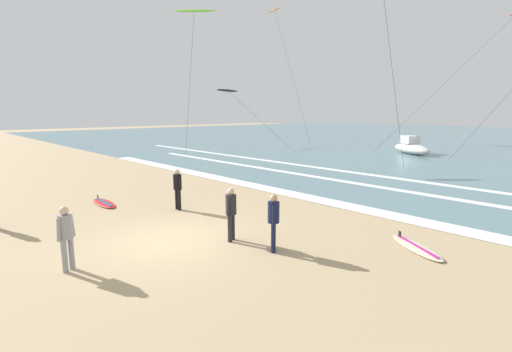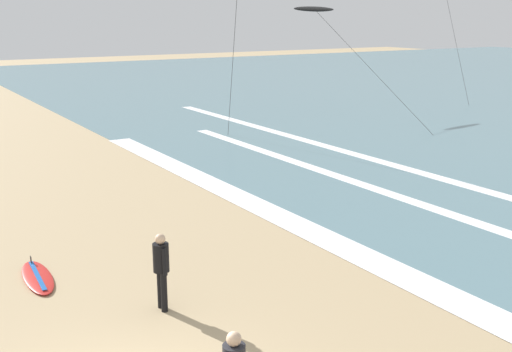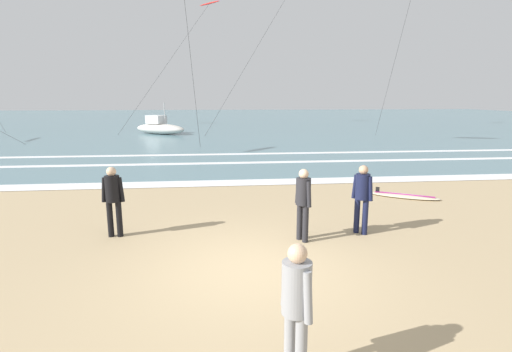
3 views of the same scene
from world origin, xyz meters
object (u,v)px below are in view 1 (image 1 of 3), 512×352
object	(u,v)px
kite_lime_far_left	(194,12)
offshore_boat	(412,148)
surfer_left_near	(274,218)
surfboard_right_spare	(104,203)
surfer_left_far	(231,209)
kite_black_mid_center	(228,91)
surfer_foreground_main	(66,233)
surfboard_near_water	(417,247)
kite_orange_distant_high	(275,11)
surfer_mid_group	(178,186)

from	to	relation	value
kite_lime_far_left	offshore_boat	world-z (taller)	kite_lime_far_left
surfer_left_near	surfboard_right_spare	xyz separation A→B (m)	(-8.43, -1.41, -0.91)
surfer_left_near	surfboard_right_spare	distance (m)	8.59
surfer_left_far	kite_black_mid_center	bearing A→B (deg)	141.49
surfer_foreground_main	kite_lime_far_left	bearing A→B (deg)	137.40
surfboard_near_water	offshore_boat	bearing A→B (deg)	114.92
surfer_foreground_main	surfboard_right_spare	bearing A→B (deg)	152.54
surfer_left_far	offshore_boat	xyz separation A→B (m)	(-6.63, 26.34, -0.40)
surfer_foreground_main	kite_orange_distant_high	bearing A→B (deg)	128.34
surfer_mid_group	offshore_boat	world-z (taller)	offshore_boat
surfboard_near_water	surfboard_right_spare	xyz separation A→B (m)	(-11.03, -4.47, 0.00)
surfer_left_far	surfer_left_near	xyz separation A→B (m)	(1.44, 0.31, 0.00)
surfer_foreground_main	surfer_left_near	bearing A→B (deg)	61.29
surfer_left_far	kite_orange_distant_high	xyz separation A→B (m)	(-29.85, 32.25, 16.52)
surfer_mid_group	kite_lime_far_left	world-z (taller)	kite_lime_far_left
surfer_mid_group	surfer_foreground_main	distance (m)	5.80
kite_lime_far_left	surfboard_near_water	bearing A→B (deg)	-17.72
surfer_left_near	surfer_mid_group	bearing A→B (deg)	176.02
surfer_left_far	kite_lime_far_left	size ratio (longest dim) A/B	0.14
surfer_mid_group	surfboard_right_spare	distance (m)	3.49
surfboard_right_spare	offshore_boat	xyz separation A→B (m)	(0.36, 27.44, 0.51)
kite_orange_distant_high	surfboard_near_water	bearing A→B (deg)	-40.43
surfer_mid_group	surfer_left_far	bearing A→B (deg)	-9.58
surfer_foreground_main	surfboard_near_water	distance (m)	9.16
surfer_mid_group	surfer_foreground_main	world-z (taller)	same
surfer_foreground_main	surfboard_right_spare	distance (m)	6.78
kite_black_mid_center	kite_orange_distant_high	xyz separation A→B (m)	(-5.10, 12.55, 11.44)
surfer_foreground_main	kite_lime_far_left	distance (m)	23.14
surfer_mid_group	kite_orange_distant_high	distance (m)	43.93
kite_black_mid_center	kite_lime_far_left	bearing A→B (deg)	-49.39
surfer_left_near	offshore_boat	size ratio (longest dim) A/B	0.31
surfboard_near_water	offshore_boat	world-z (taller)	offshore_boat
surfer_mid_group	surfer_left_far	size ratio (longest dim) A/B	1.00
kite_lime_far_left	kite_orange_distant_high	bearing A→B (deg)	121.15
surfboard_near_water	kite_black_mid_center	size ratio (longest dim) A/B	0.20
surfer_foreground_main	kite_black_mid_center	distance (m)	34.05
kite_black_mid_center	kite_orange_distant_high	size ratio (longest dim) A/B	0.60
surfboard_near_water	offshore_boat	xyz separation A→B (m)	(-10.67, 22.97, 0.51)
surfer_mid_group	surfer_left_far	distance (m)	4.20
surfboard_near_water	surfboard_right_spare	world-z (taller)	same
surfer_left_near	offshore_boat	bearing A→B (deg)	107.22
surfer_left_near	surfboard_near_water	size ratio (longest dim) A/B	0.76
surfer_left_far	kite_black_mid_center	xyz separation A→B (m)	(-24.75, 19.70, 5.08)
surfer_left_far	surfer_foreground_main	xyz separation A→B (m)	(-1.03, -4.20, 0.00)
surfer_left_near	kite_black_mid_center	distance (m)	32.98
kite_black_mid_center	surfer_foreground_main	bearing A→B (deg)	-45.20
surfer_left_near	surfer_foreground_main	size ratio (longest dim) A/B	1.00
surfer_left_far	kite_orange_distant_high	distance (m)	46.95
surfboard_near_water	offshore_boat	size ratio (longest dim) A/B	0.40
kite_orange_distant_high	surfer_left_near	bearing A→B (deg)	-45.58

